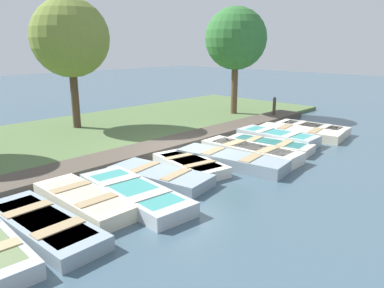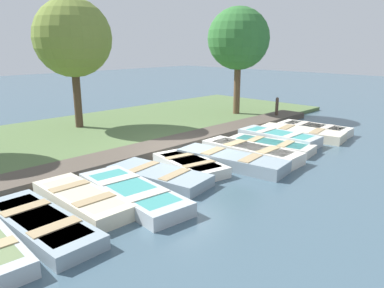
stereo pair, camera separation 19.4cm
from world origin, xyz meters
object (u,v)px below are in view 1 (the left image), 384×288
(rowboat_1, at_px, (43,225))
(rowboat_8, at_px, (269,145))
(park_tree_left, at_px, (70,38))
(rowboat_9, at_px, (277,137))
(rowboat_4, at_px, (160,176))
(rowboat_5, at_px, (190,165))
(mooring_post_far, at_px, (274,109))
(rowboat_2, at_px, (84,200))
(rowboat_3, at_px, (134,193))
(rowboat_10, at_px, (299,133))
(rowboat_7, at_px, (250,151))
(rowboat_11, at_px, (312,128))
(rowboat_6, at_px, (231,160))
(park_tree_center, at_px, (236,39))

(rowboat_1, distance_m, rowboat_8, 8.70)
(park_tree_left, bearing_deg, rowboat_9, 30.93)
(rowboat_4, distance_m, rowboat_5, 1.34)
(mooring_post_far, bearing_deg, rowboat_1, -78.21)
(rowboat_2, distance_m, mooring_post_far, 12.57)
(rowboat_3, height_order, rowboat_10, rowboat_10)
(rowboat_7, height_order, rowboat_11, rowboat_7)
(rowboat_4, distance_m, rowboat_11, 8.66)
(rowboat_6, xyz_separation_m, park_tree_left, (-8.03, -0.82, 3.81))
(rowboat_11, bearing_deg, rowboat_7, -92.04)
(rowboat_7, bearing_deg, rowboat_10, 90.66)
(rowboat_5, relative_size, rowboat_6, 0.75)
(park_tree_left, bearing_deg, rowboat_11, 42.00)
(rowboat_4, bearing_deg, rowboat_1, -92.90)
(rowboat_2, bearing_deg, park_tree_left, 151.45)
(rowboat_3, distance_m, rowboat_11, 9.98)
(rowboat_9, relative_size, rowboat_11, 1.03)
(rowboat_5, xyz_separation_m, rowboat_7, (0.59, 2.40, 0.04))
(rowboat_5, bearing_deg, mooring_post_far, 115.71)
(rowboat_10, height_order, rowboat_11, rowboat_10)
(mooring_post_far, bearing_deg, park_tree_left, -121.44)
(rowboat_7, xyz_separation_m, park_tree_center, (-4.97, 5.56, 3.82))
(rowboat_5, bearing_deg, rowboat_1, -73.14)
(rowboat_6, height_order, park_tree_center, park_tree_center)
(rowboat_2, height_order, rowboat_10, rowboat_10)
(rowboat_6, relative_size, park_tree_center, 0.66)
(rowboat_3, height_order, rowboat_8, rowboat_3)
(rowboat_3, bearing_deg, rowboat_10, 96.29)
(rowboat_4, distance_m, rowboat_6, 2.58)
(rowboat_10, relative_size, park_tree_left, 0.62)
(rowboat_3, bearing_deg, rowboat_8, 96.04)
(rowboat_10, bearing_deg, rowboat_1, -98.74)
(rowboat_8, xyz_separation_m, rowboat_9, (-0.32, 1.13, 0.05))
(rowboat_3, height_order, rowboat_6, rowboat_6)
(rowboat_2, distance_m, rowboat_9, 8.60)
(rowboat_6, relative_size, rowboat_10, 1.05)
(rowboat_3, bearing_deg, rowboat_2, -110.77)
(rowboat_4, distance_m, park_tree_left, 8.52)
(rowboat_11, bearing_deg, rowboat_5, -97.30)
(park_tree_left, bearing_deg, rowboat_1, -34.15)
(rowboat_3, bearing_deg, mooring_post_far, 109.50)
(rowboat_3, bearing_deg, rowboat_4, 116.43)
(mooring_post_far, xyz_separation_m, park_tree_center, (-2.09, -0.63, 3.43))
(rowboat_1, distance_m, rowboat_4, 3.67)
(rowboat_2, distance_m, rowboat_3, 1.22)
(rowboat_9, height_order, rowboat_11, rowboat_9)
(rowboat_11, bearing_deg, mooring_post_far, 150.85)
(rowboat_5, relative_size, rowboat_8, 0.85)
(rowboat_10, height_order, park_tree_center, park_tree_center)
(rowboat_3, xyz_separation_m, rowboat_4, (-0.52, 1.32, -0.02))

